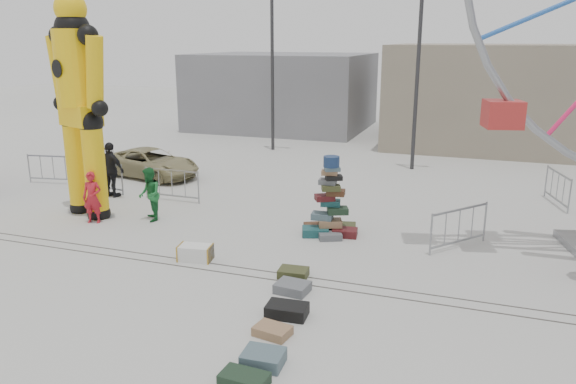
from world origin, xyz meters
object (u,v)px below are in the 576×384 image
(pedestrian_green, at_px, (150,194))
(suitcase_tower, at_px, (330,213))
(barricade_dummy_b, at_px, (100,177))
(pedestrian_black, at_px, (111,170))
(steamer_trunk, at_px, (195,253))
(parked_suv, at_px, (151,163))
(crash_test_dummy, at_px, (79,99))
(barricade_wheel_back, at_px, (557,188))
(pedestrian_red, at_px, (92,198))
(barricade_wheel_front, at_px, (459,228))
(lamp_post_right, at_px, (421,59))
(barricade_dummy_c, at_px, (172,185))
(barricade_dummy_a, at_px, (53,169))
(lamp_post_left, at_px, (274,56))

(pedestrian_green, bearing_deg, suitcase_tower, 59.25)
(barricade_dummy_b, xyz_separation_m, pedestrian_black, (0.79, -0.37, 0.40))
(steamer_trunk, bearing_deg, parked_suv, 120.21)
(steamer_trunk, bearing_deg, crash_test_dummy, 146.38)
(barricade_wheel_back, xyz_separation_m, pedestrian_red, (-13.13, -6.61, 0.22))
(suitcase_tower, relative_size, barricade_wheel_front, 1.11)
(lamp_post_right, distance_m, barricade_wheel_back, 7.40)
(barricade_dummy_b, height_order, pedestrian_black, pedestrian_black)
(lamp_post_right, distance_m, crash_test_dummy, 13.07)
(pedestrian_black, bearing_deg, lamp_post_right, -130.92)
(lamp_post_right, relative_size, barricade_dummy_c, 4.00)
(barricade_dummy_a, xyz_separation_m, barricade_wheel_back, (17.54, 3.25, 0.00))
(lamp_post_right, bearing_deg, parked_suv, -153.33)
(barricade_dummy_c, bearing_deg, pedestrian_red, -109.03)
(suitcase_tower, xyz_separation_m, pedestrian_green, (-5.39, -0.62, 0.19))
(crash_test_dummy, bearing_deg, barricade_dummy_c, 73.40)
(barricade_dummy_a, xyz_separation_m, parked_suv, (2.86, 2.13, 0.01))
(suitcase_tower, xyz_separation_m, barricade_wheel_back, (6.26, 5.26, -0.07))
(pedestrian_black, bearing_deg, barricade_dummy_b, -15.69)
(crash_test_dummy, height_order, pedestrian_green, crash_test_dummy)
(pedestrian_red, xyz_separation_m, pedestrian_green, (1.48, 0.73, 0.04))
(suitcase_tower, bearing_deg, barricade_wheel_front, -14.91)
(crash_test_dummy, distance_m, barricade_wheel_back, 15.32)
(steamer_trunk, relative_size, pedestrian_black, 0.43)
(barricade_wheel_front, bearing_deg, lamp_post_left, 79.31)
(barricade_wheel_back, xyz_separation_m, pedestrian_black, (-14.34, -4.05, 0.40))
(crash_test_dummy, xyz_separation_m, barricade_wheel_back, (13.77, 5.99, -3.01))
(steamer_trunk, xyz_separation_m, barricade_wheel_back, (8.87, 8.23, 0.36))
(crash_test_dummy, distance_m, barricade_dummy_c, 4.06)
(barricade_wheel_front, bearing_deg, barricade_wheel_back, 10.56)
(barricade_dummy_c, bearing_deg, barricade_wheel_back, 17.95)
(lamp_post_left, relative_size, barricade_dummy_a, 4.00)
(suitcase_tower, distance_m, barricade_wheel_front, 3.44)
(suitcase_tower, bearing_deg, pedestrian_green, 170.73)
(pedestrian_black, bearing_deg, barricade_wheel_front, -176.50)
(barricade_wheel_back, bearing_deg, suitcase_tower, -64.90)
(barricade_dummy_b, distance_m, barricade_wheel_front, 12.39)
(crash_test_dummy, bearing_deg, steamer_trunk, -4.34)
(barricade_wheel_back, bearing_deg, pedestrian_black, -89.12)
(barricade_dummy_c, bearing_deg, parked_suv, 133.95)
(lamp_post_left, distance_m, pedestrian_green, 12.16)
(barricade_dummy_c, height_order, barricade_wheel_back, same)
(steamer_trunk, height_order, barricade_dummy_c, barricade_dummy_c)
(barricade_dummy_a, distance_m, barricade_wheel_back, 17.84)
(barricade_dummy_a, height_order, pedestrian_red, pedestrian_red)
(lamp_post_left, bearing_deg, barricade_dummy_b, -108.08)
(suitcase_tower, distance_m, barricade_wheel_back, 8.18)
(steamer_trunk, bearing_deg, barricade_wheel_back, 33.80)
(lamp_post_left, relative_size, steamer_trunk, 9.78)
(barricade_dummy_c, distance_m, parked_suv, 3.69)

